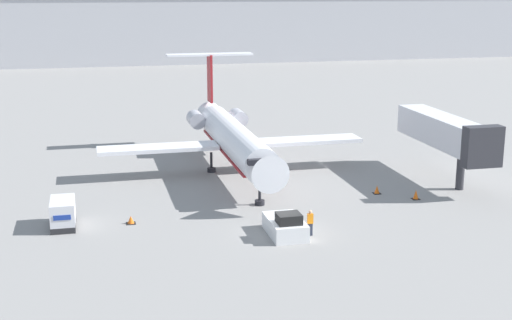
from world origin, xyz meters
name	(u,v)px	position (x,y,z in m)	size (l,w,h in m)	color
ground_plane	(284,235)	(0.00, 0.00, 0.00)	(600.00, 600.00, 0.00)	gray
terminal_building	(144,26)	(0.00, 120.00, 8.14)	(180.00, 16.80, 16.22)	#B2B2B7
airplane_main	(233,137)	(-0.09, 17.82, 3.44)	(24.98, 26.90, 10.12)	white
pushback_tug	(285,226)	(0.07, 0.05, 0.70)	(2.37, 4.24, 1.87)	silver
luggage_cart	(63,213)	(-15.29, 5.48, 1.03)	(1.73, 3.43, 2.06)	#232326
worker_near_tug	(310,222)	(1.76, -0.44, 1.00)	(0.40, 0.26, 1.88)	#232838
traffic_cone_left	(131,220)	(-10.44, 5.08, 0.28)	(0.68, 0.68, 0.60)	black
traffic_cone_right	(377,190)	(10.44, 8.23, 0.34)	(0.62, 0.62, 0.71)	black
traffic_cone_mid	(416,195)	(12.94, 5.96, 0.37)	(0.61, 0.61, 0.78)	black
jet_bridge	(446,132)	(17.93, 10.75, 4.46)	(3.20, 14.16, 6.19)	#2D2D33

